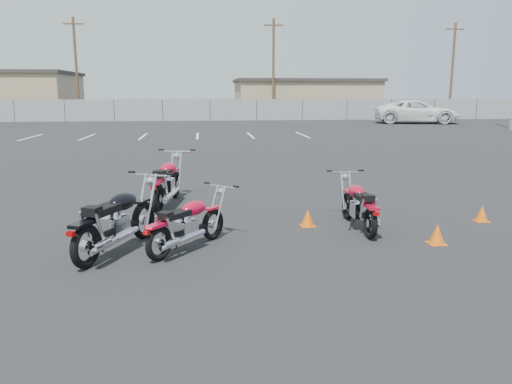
{
  "coord_description": "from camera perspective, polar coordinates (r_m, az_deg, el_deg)",
  "views": [
    {
      "loc": [
        -0.76,
        -8.23,
        2.44
      ],
      "look_at": [
        0.2,
        0.6,
        0.65
      ],
      "focal_mm": 35.0,
      "sensor_mm": 36.0,
      "label": 1
    }
  ],
  "objects": [
    {
      "name": "chainlink_fence",
      "position": [
        43.27,
        -5.27,
        9.32
      ],
      "size": [
        80.06,
        0.06,
        1.8
      ],
      "color": "gray",
      "rests_on": "ground"
    },
    {
      "name": "motorcycle_rear_red",
      "position": [
        9.17,
        11.72,
        -1.53
      ],
      "size": [
        0.74,
        1.92,
        0.94
      ],
      "color": "black",
      "rests_on": "ground"
    },
    {
      "name": "tan_building_east",
      "position": [
        53.33,
        5.53,
        10.73
      ],
      "size": [
        14.4,
        9.4,
        3.7
      ],
      "color": "tan",
      "rests_on": "ground"
    },
    {
      "name": "training_cone_extra",
      "position": [
        10.48,
        24.42,
        -2.26
      ],
      "size": [
        0.26,
        0.26,
        0.31
      ],
      "color": "#E55C0C",
      "rests_on": "ground"
    },
    {
      "name": "motorcycle_front_red",
      "position": [
        10.99,
        -10.12,
        1.08
      ],
      "size": [
        0.9,
        2.27,
        1.11
      ],
      "color": "black",
      "rests_on": "ground"
    },
    {
      "name": "parking_line_stripes",
      "position": [
        28.39,
        -9.76,
        6.32
      ],
      "size": [
        15.12,
        4.0,
        0.01
      ],
      "color": "silver",
      "rests_on": "ground"
    },
    {
      "name": "white_van",
      "position": [
        41.37,
        17.96,
        9.42
      ],
      "size": [
        4.47,
        7.83,
        2.8
      ],
      "primitive_type": "imported",
      "rotation": [
        0.0,
        0.0,
        1.35
      ],
      "color": "white",
      "rests_on": "ground"
    },
    {
      "name": "utility_pole_b",
      "position": [
        49.57,
        -19.86,
        13.35
      ],
      "size": [
        1.8,
        0.24,
        9.0
      ],
      "color": "#4E3724",
      "rests_on": "ground"
    },
    {
      "name": "utility_pole_d",
      "position": [
        54.26,
        21.53,
        13.01
      ],
      "size": [
        1.8,
        0.24,
        9.0
      ],
      "color": "#4E3724",
      "rests_on": "ground"
    },
    {
      "name": "motorcycle_third_red",
      "position": [
        7.86,
        -7.82,
        -3.64
      ],
      "size": [
        1.46,
        1.66,
        0.92
      ],
      "color": "black",
      "rests_on": "ground"
    },
    {
      "name": "motorcycle_second_black",
      "position": [
        7.94,
        -15.61,
        -3.19
      ],
      "size": [
        1.35,
        2.18,
        1.1
      ],
      "color": "black",
      "rests_on": "ground"
    },
    {
      "name": "training_cone_near",
      "position": [
        9.26,
        5.94,
        -2.95
      ],
      "size": [
        0.26,
        0.26,
        0.31
      ],
      "color": "#E55C0C",
      "rests_on": "ground"
    },
    {
      "name": "utility_pole_c",
      "position": [
        47.77,
        2.0,
        14.09
      ],
      "size": [
        1.8,
        0.24,
        9.0
      ],
      "color": "#4E3724",
      "rests_on": "ground"
    },
    {
      "name": "ground",
      "position": [
        8.62,
        -0.89,
        -5.05
      ],
      "size": [
        120.0,
        120.0,
        0.0
      ],
      "primitive_type": "plane",
      "color": "black",
      "rests_on": "ground"
    },
    {
      "name": "training_cone_far",
      "position": [
        8.67,
        19.99,
        -4.54
      ],
      "size": [
        0.28,
        0.28,
        0.33
      ],
      "color": "#E55C0C",
      "rests_on": "ground"
    }
  ]
}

